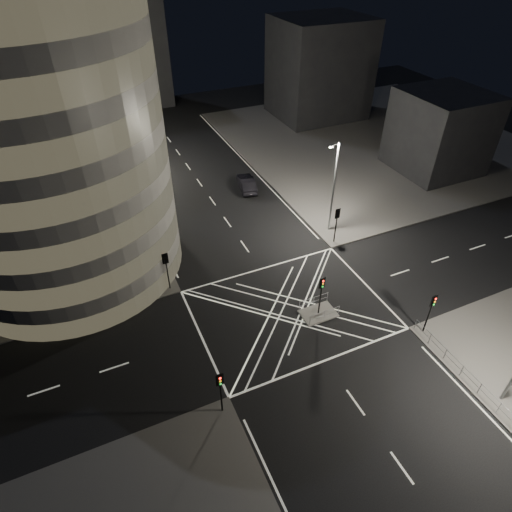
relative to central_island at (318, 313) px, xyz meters
name	(u,v)px	position (x,y,z in m)	size (l,w,h in m)	color
ground	(289,309)	(-2.00, 1.50, -0.07)	(120.00, 120.00, 0.00)	black
sidewalk_far_right	(375,139)	(27.00, 28.50, 0.00)	(42.00, 42.00, 0.15)	#565451
central_island	(318,313)	(0.00, 0.00, 0.00)	(3.00, 2.00, 0.15)	slate
building_right_far	(319,68)	(24.00, 41.50, 7.58)	(14.00, 12.00, 15.00)	black
building_right_near	(440,132)	(28.00, 17.50, 5.08)	(10.00, 10.00, 10.00)	black
building_far_end	(111,53)	(-6.00, 59.50, 8.93)	(18.00, 8.00, 18.00)	black
tree_a	(138,237)	(-12.50, 10.50, 4.88)	(4.78, 4.78, 7.56)	black
tree_b	(124,200)	(-12.50, 16.50, 5.32)	(4.77, 4.77, 7.99)	black
tree_c	(115,183)	(-12.50, 22.50, 4.18)	(4.03, 4.03, 6.43)	black
tree_d	(104,150)	(-12.50, 28.50, 5.52)	(5.23, 5.23, 8.45)	black
tree_e	(100,145)	(-12.50, 34.50, 3.79)	(3.58, 3.58, 5.79)	black
traffic_signal_fl	(166,265)	(-10.80, 8.30, 2.84)	(0.55, 0.22, 4.00)	black
traffic_signal_nl	(220,386)	(-10.80, -5.30, 2.84)	(0.55, 0.22, 4.00)	black
traffic_signal_fr	(337,219)	(6.80, 8.30, 2.84)	(0.55, 0.22, 4.00)	black
traffic_signal_nr	(431,307)	(6.80, -5.30, 2.84)	(0.55, 0.22, 4.00)	black
traffic_signal_island	(321,289)	(0.00, 0.00, 2.84)	(0.55, 0.22, 4.00)	black
street_lamp_left_near	(141,212)	(-11.44, 13.50, 5.47)	(1.25, 0.25, 10.00)	slate
street_lamp_left_far	(109,140)	(-11.44, 31.50, 5.47)	(1.25, 0.25, 10.00)	slate
street_lamp_right_far	(333,185)	(7.44, 10.50, 5.47)	(1.25, 0.25, 10.00)	slate
railing_near_right	(470,379)	(6.30, -10.65, 0.62)	(0.06, 11.70, 1.10)	slate
railing_island_south	(324,315)	(0.00, -0.90, 0.62)	(2.80, 0.06, 1.10)	slate
railing_island_north	(314,301)	(0.00, 0.90, 0.62)	(2.80, 0.06, 1.10)	slate
sedan	(246,183)	(2.89, 22.48, 0.76)	(1.76, 5.04, 1.66)	black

